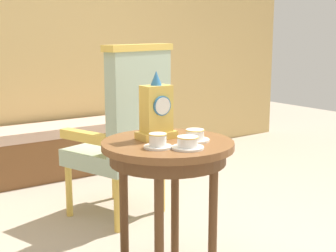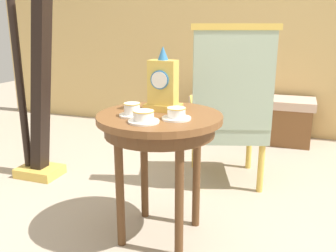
{
  "view_description": "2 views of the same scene",
  "coord_description": "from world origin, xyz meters",
  "px_view_note": "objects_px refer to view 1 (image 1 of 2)",
  "views": [
    {
      "loc": [
        -1.39,
        -1.9,
        1.21
      ],
      "look_at": [
        -0.03,
        0.05,
        0.75
      ],
      "focal_mm": 51.87,
      "sensor_mm": 36.0,
      "label": 1
    },
    {
      "loc": [
        0.56,
        -1.71,
        1.13
      ],
      "look_at": [
        -0.02,
        -0.04,
        0.64
      ],
      "focal_mm": 38.99,
      "sensor_mm": 36.0,
      "label": 2
    }
  ],
  "objects_px": {
    "side_table": "(168,159)",
    "window_bench": "(60,149)",
    "teacup_right": "(188,143)",
    "armchair": "(126,130)",
    "teacup_left": "(158,141)",
    "teacup_center": "(195,136)",
    "mantel_clock": "(156,112)"
  },
  "relations": [
    {
      "from": "side_table",
      "to": "window_bench",
      "type": "distance_m",
      "value": 2.02
    },
    {
      "from": "teacup_right",
      "to": "window_bench",
      "type": "distance_m",
      "value": 2.21
    },
    {
      "from": "window_bench",
      "to": "side_table",
      "type": "bearing_deg",
      "value": -97.05
    },
    {
      "from": "armchair",
      "to": "window_bench",
      "type": "distance_m",
      "value": 1.24
    },
    {
      "from": "armchair",
      "to": "teacup_left",
      "type": "bearing_deg",
      "value": -111.14
    },
    {
      "from": "side_table",
      "to": "window_bench",
      "type": "bearing_deg",
      "value": 82.95
    },
    {
      "from": "teacup_center",
      "to": "mantel_clock",
      "type": "relative_size",
      "value": 0.42
    },
    {
      "from": "teacup_right",
      "to": "window_bench",
      "type": "relative_size",
      "value": 0.12
    },
    {
      "from": "side_table",
      "to": "teacup_right",
      "type": "xyz_separation_m",
      "value": [
        -0.01,
        -0.18,
        0.11
      ]
    },
    {
      "from": "teacup_left",
      "to": "window_bench",
      "type": "bearing_deg",
      "value": 80.11
    },
    {
      "from": "side_table",
      "to": "teacup_center",
      "type": "height_order",
      "value": "teacup_center"
    },
    {
      "from": "side_table",
      "to": "armchair",
      "type": "xyz_separation_m",
      "value": [
        0.22,
        0.78,
        -0.01
      ]
    },
    {
      "from": "teacup_center",
      "to": "armchair",
      "type": "relative_size",
      "value": 0.13
    },
    {
      "from": "side_table",
      "to": "teacup_center",
      "type": "xyz_separation_m",
      "value": [
        0.11,
        -0.07,
        0.11
      ]
    },
    {
      "from": "side_table",
      "to": "teacup_right",
      "type": "height_order",
      "value": "teacup_right"
    },
    {
      "from": "side_table",
      "to": "mantel_clock",
      "type": "relative_size",
      "value": 2.06
    },
    {
      "from": "teacup_left",
      "to": "teacup_center",
      "type": "height_order",
      "value": "teacup_left"
    },
    {
      "from": "teacup_left",
      "to": "armchair",
      "type": "height_order",
      "value": "armchair"
    },
    {
      "from": "mantel_clock",
      "to": "armchair",
      "type": "relative_size",
      "value": 0.29
    },
    {
      "from": "teacup_left",
      "to": "window_bench",
      "type": "xyz_separation_m",
      "value": [
        0.36,
        2.05,
        -0.5
      ]
    },
    {
      "from": "teacup_right",
      "to": "teacup_left",
      "type": "bearing_deg",
      "value": 137.94
    },
    {
      "from": "teacup_left",
      "to": "teacup_center",
      "type": "relative_size",
      "value": 0.91
    },
    {
      "from": "armchair",
      "to": "window_bench",
      "type": "relative_size",
      "value": 0.95
    },
    {
      "from": "teacup_left",
      "to": "teacup_right",
      "type": "height_order",
      "value": "teacup_left"
    },
    {
      "from": "teacup_center",
      "to": "window_bench",
      "type": "xyz_separation_m",
      "value": [
        0.13,
        2.04,
        -0.49
      ]
    },
    {
      "from": "teacup_left",
      "to": "mantel_clock",
      "type": "bearing_deg",
      "value": 57.96
    },
    {
      "from": "teacup_right",
      "to": "teacup_center",
      "type": "xyz_separation_m",
      "value": [
        0.13,
        0.11,
        -0.0
      ]
    },
    {
      "from": "mantel_clock",
      "to": "armchair",
      "type": "distance_m",
      "value": 0.78
    },
    {
      "from": "side_table",
      "to": "teacup_left",
      "type": "height_order",
      "value": "teacup_left"
    },
    {
      "from": "teacup_right",
      "to": "mantel_clock",
      "type": "height_order",
      "value": "mantel_clock"
    },
    {
      "from": "teacup_left",
      "to": "teacup_right",
      "type": "relative_size",
      "value": 0.88
    },
    {
      "from": "teacup_left",
      "to": "teacup_center",
      "type": "distance_m",
      "value": 0.23
    }
  ]
}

